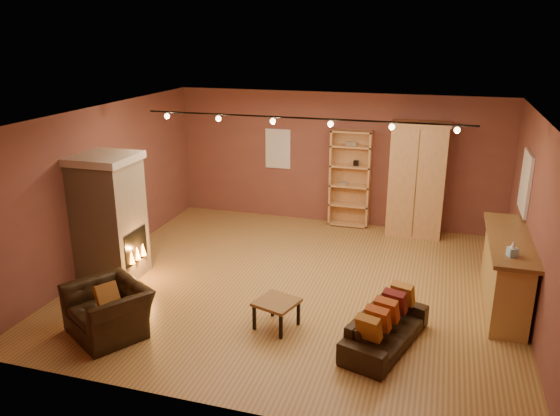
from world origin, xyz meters
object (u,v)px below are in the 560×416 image
(armoire, at_px, (417,179))
(armchair, at_px, (108,303))
(bookcase, at_px, (350,178))
(loveseat, at_px, (386,322))
(fireplace, at_px, (110,218))
(coffee_table, at_px, (277,305))
(bar_counter, at_px, (506,271))

(armoire, relative_size, armchair, 1.83)
(bookcase, bearing_deg, loveseat, -74.28)
(armoire, xyz_separation_m, armchair, (-3.76, -5.18, -0.70))
(fireplace, bearing_deg, coffee_table, -14.46)
(bookcase, bearing_deg, armoire, -7.69)
(armoire, distance_m, coffee_table, 4.72)
(bookcase, distance_m, armchair, 5.91)
(armchair, bearing_deg, loveseat, 43.39)
(fireplace, relative_size, bookcase, 1.03)
(bookcase, xyz_separation_m, armoire, (1.37, -0.18, 0.12))
(armoire, bearing_deg, bookcase, 172.31)
(loveseat, bearing_deg, bar_counter, -26.76)
(armoire, relative_size, loveseat, 1.39)
(armoire, bearing_deg, bar_counter, -61.30)
(loveseat, bearing_deg, armoire, 16.20)
(fireplace, distance_m, bookcase, 5.03)
(bookcase, distance_m, coffee_table, 4.61)
(fireplace, height_order, armchair, fireplace)
(bar_counter, xyz_separation_m, armchair, (-5.27, -2.43, -0.09))
(loveseat, bearing_deg, armchair, 119.29)
(armchair, bearing_deg, fireplace, 152.16)
(bookcase, relative_size, loveseat, 1.23)
(fireplace, distance_m, bar_counter, 6.31)
(fireplace, height_order, loveseat, fireplace)
(armchair, bearing_deg, coffee_table, 52.05)
(bookcase, xyz_separation_m, loveseat, (1.29, -4.58, -0.71))
(coffee_table, bearing_deg, fireplace, 165.54)
(bar_counter, distance_m, armchair, 5.80)
(bookcase, xyz_separation_m, armchair, (-2.40, -5.37, -0.58))
(bar_counter, height_order, loveseat, bar_counter)
(bookcase, height_order, armchair, bookcase)
(loveseat, bearing_deg, bookcase, 32.95)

